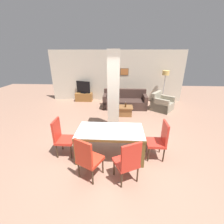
{
  "coord_description": "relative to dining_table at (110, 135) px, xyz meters",
  "views": [
    {
      "loc": [
        0.23,
        -3.34,
        2.64
      ],
      "look_at": [
        0.0,
        0.85,
        0.92
      ],
      "focal_mm": 24.0,
      "sensor_mm": 36.0,
      "label": 1
    }
  ],
  "objects": [
    {
      "name": "tv_stand",
      "position": [
        -1.8,
        4.68,
        -0.39
      ],
      "size": [
        0.92,
        0.4,
        0.45
      ],
      "color": "#905D2D",
      "rests_on": "ground_plane"
    },
    {
      "name": "coffee_table",
      "position": [
        0.41,
        2.76,
        -0.41
      ],
      "size": [
        0.76,
        0.53,
        0.41
      ],
      "color": "brown",
      "rests_on": "ground_plane"
    },
    {
      "name": "divider_pillar",
      "position": [
        0.01,
        1.54,
        0.73
      ],
      "size": [
        0.39,
        0.36,
        2.7
      ],
      "color": "beige",
      "rests_on": "ground_plane"
    },
    {
      "name": "ground_plane",
      "position": [
        0.0,
        0.0,
        -0.62
      ],
      "size": [
        18.0,
        18.0,
        0.0
      ],
      "primitive_type": "plane",
      "color": "#9F7660"
    },
    {
      "name": "tv_screen",
      "position": [
        -1.8,
        4.68,
        0.16
      ],
      "size": [
        0.79,
        0.3,
        0.66
      ],
      "rotation": [
        0.0,
        0.0,
        2.83
      ],
      "color": "black",
      "rests_on": "tv_stand"
    },
    {
      "name": "dining_chair_head_right",
      "position": [
        1.26,
        0.0,
        -0.07
      ],
      "size": [
        0.46,
        0.46,
        1.02
      ],
      "rotation": [
        0.0,
        0.0,
        1.57
      ],
      "color": "red",
      "rests_on": "ground_plane"
    },
    {
      "name": "dining_chair_head_left",
      "position": [
        -1.28,
        0.0,
        -0.07
      ],
      "size": [
        0.46,
        0.46,
        1.02
      ],
      "rotation": [
        0.0,
        0.0,
        -1.57
      ],
      "color": "red",
      "rests_on": "ground_plane"
    },
    {
      "name": "dining_chair_near_left",
      "position": [
        -0.42,
        -0.81,
        -0.07
      ],
      "size": [
        0.62,
        0.62,
        1.02
      ],
      "rotation": [
        0.0,
        0.0,
        -0.48
      ],
      "color": "red",
      "rests_on": "ground_plane"
    },
    {
      "name": "bottle",
      "position": [
        0.48,
        2.69,
        -0.12
      ],
      "size": [
        0.07,
        0.07,
        0.24
      ],
      "color": "#4C2D14",
      "rests_on": "coffee_table"
    },
    {
      "name": "sofa",
      "position": [
        0.48,
        3.74,
        -0.32
      ],
      "size": [
        2.1,
        0.85,
        0.88
      ],
      "rotation": [
        0.0,
        0.0,
        3.14
      ],
      "color": "#432F29",
      "rests_on": "ground_plane"
    },
    {
      "name": "floor_lamp",
      "position": [
        2.52,
        4.54,
        0.84
      ],
      "size": [
        0.34,
        0.34,
        1.72
      ],
      "color": "#B7B7BC",
      "rests_on": "ground_plane"
    },
    {
      "name": "back_wall",
      "position": [
        0.0,
        4.96,
        0.73
      ],
      "size": [
        7.2,
        0.09,
        2.7
      ],
      "color": "beige",
      "rests_on": "ground_plane"
    },
    {
      "name": "dining_table",
      "position": [
        0.0,
        0.0,
        0.0
      ],
      "size": [
        1.71,
        0.91,
        0.77
      ],
      "color": "brown",
      "rests_on": "ground_plane"
    },
    {
      "name": "armchair",
      "position": [
        2.21,
        3.5,
        -0.33
      ],
      "size": [
        1.2,
        1.2,
        0.84
      ],
      "rotation": [
        0.0,
        0.0,
        4.06
      ],
      "color": "gray",
      "rests_on": "ground_plane"
    },
    {
      "name": "dining_chair_near_right",
      "position": [
        0.42,
        -0.86,
        -0.07
      ],
      "size": [
        0.62,
        0.62,
        1.02
      ],
      "rotation": [
        0.0,
        0.0,
        0.46
      ],
      "color": "red",
      "rests_on": "ground_plane"
    }
  ]
}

